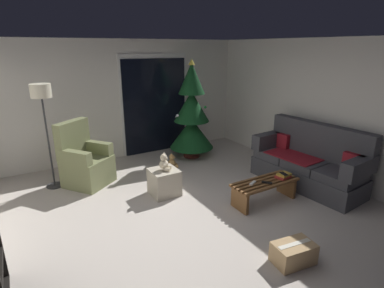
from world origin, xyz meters
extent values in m
plane|color=#BCB2A8|center=(0.00, 0.00, 0.00)|extent=(7.00, 7.00, 0.00)
cube|color=silver|center=(0.00, 3.06, 1.25)|extent=(5.72, 0.12, 2.50)
cube|color=silver|center=(2.86, 0.00, 1.25)|extent=(0.12, 6.00, 2.50)
cube|color=silver|center=(0.79, 2.99, 1.10)|extent=(1.60, 0.02, 2.20)
cube|color=black|center=(0.79, 2.97, 1.05)|extent=(1.50, 0.02, 2.10)
cube|color=#3D3D42|center=(2.25, -0.10, 0.17)|extent=(0.91, 1.95, 0.34)
cube|color=#3D3D42|center=(2.28, -0.72, 0.41)|extent=(0.72, 0.65, 0.14)
cube|color=#3D3D42|center=(2.23, -0.10, 0.41)|extent=(0.72, 0.65, 0.14)
cube|color=#3D3D42|center=(2.18, 0.52, 0.41)|extent=(0.72, 0.65, 0.14)
cube|color=#3D3D42|center=(2.55, -0.07, 0.78)|extent=(0.35, 1.91, 0.60)
cube|color=#3D3D42|center=(2.32, -0.96, 0.62)|extent=(0.77, 0.26, 0.28)
cube|color=#3D3D42|center=(2.18, 0.77, 0.62)|extent=(0.77, 0.26, 0.28)
cube|color=maroon|center=(2.19, 0.15, 0.49)|extent=(0.67, 0.94, 0.02)
cube|color=maroon|center=(2.46, -0.78, 0.62)|extent=(0.14, 0.33, 0.28)
cube|color=maroon|center=(2.35, 0.61, 0.62)|extent=(0.14, 0.33, 0.28)
cube|color=brown|center=(1.19, -0.36, 0.34)|extent=(1.10, 0.05, 0.04)
cube|color=brown|center=(1.19, -0.27, 0.34)|extent=(1.10, 0.05, 0.04)
cube|color=brown|center=(1.19, -0.18, 0.34)|extent=(1.10, 0.05, 0.04)
cube|color=brown|center=(1.19, -0.09, 0.34)|extent=(1.10, 0.05, 0.04)
cube|color=brown|center=(1.19, -0.01, 0.34)|extent=(1.10, 0.05, 0.04)
cube|color=brown|center=(0.70, -0.18, 0.16)|extent=(0.05, 0.36, 0.32)
cube|color=brown|center=(1.68, -0.18, 0.16)|extent=(0.05, 0.36, 0.32)
cube|color=silver|center=(0.97, -0.15, 0.37)|extent=(0.16, 0.10, 0.02)
cube|color=black|center=(1.16, -0.26, 0.37)|extent=(0.13, 0.15, 0.02)
cube|color=#A32D28|center=(1.52, -0.23, 0.38)|extent=(0.25, 0.20, 0.03)
cube|color=#B79333|center=(1.55, -0.23, 0.41)|extent=(0.22, 0.18, 0.03)
cube|color=black|center=(1.52, -0.25, 0.43)|extent=(0.10, 0.15, 0.01)
cylinder|color=#4C1E19|center=(1.28, 2.21, 0.05)|extent=(0.36, 0.36, 0.10)
cylinder|color=brown|center=(1.28, 2.21, 0.16)|extent=(0.08, 0.08, 0.12)
cone|color=#0F3819|center=(1.28, 2.21, 0.54)|extent=(0.96, 0.96, 0.65)
cone|color=#0F3819|center=(1.28, 2.21, 1.13)|extent=(0.76, 0.76, 0.65)
cone|color=#0F3819|center=(1.28, 2.21, 1.72)|extent=(0.56, 0.56, 0.65)
sphere|color=white|center=(0.96, 2.24, 0.96)|extent=(0.06, 0.06, 0.06)
sphere|color=blue|center=(1.30, 2.42, 1.46)|extent=(0.06, 0.06, 0.06)
sphere|color=red|center=(1.15, 2.37, 1.49)|extent=(0.06, 0.06, 0.06)
sphere|color=gold|center=(1.54, 2.55, 0.50)|extent=(0.06, 0.06, 0.06)
sphere|color=#1E8C33|center=(1.52, 2.04, 1.12)|extent=(0.06, 0.06, 0.06)
sphere|color=white|center=(1.28, 2.52, 1.01)|extent=(0.06, 0.06, 0.06)
sphere|color=blue|center=(1.17, 2.35, 1.59)|extent=(0.06, 0.06, 0.06)
sphere|color=#1E8C33|center=(1.48, 2.47, 0.95)|extent=(0.06, 0.06, 0.06)
sphere|color=white|center=(1.06, 2.47, 0.88)|extent=(0.06, 0.06, 0.06)
cone|color=#EAD14C|center=(1.28, 2.21, 2.05)|extent=(0.14, 0.14, 0.12)
cube|color=olive|center=(-1.02, 1.91, 0.16)|extent=(0.95, 0.95, 0.31)
cube|color=olive|center=(-1.02, 1.91, 0.40)|extent=(0.95, 0.95, 0.18)
cube|color=olive|center=(-1.18, 2.12, 0.81)|extent=(0.64, 0.53, 0.64)
cube|color=olive|center=(-0.78, 2.06, 0.60)|extent=(0.46, 0.55, 0.22)
cube|color=olive|center=(-1.23, 1.72, 0.60)|extent=(0.46, 0.55, 0.22)
cylinder|color=#2D2D30|center=(-1.57, 2.12, 0.01)|extent=(0.28, 0.28, 0.02)
cylinder|color=#2D2D30|center=(-1.57, 2.12, 0.80)|extent=(0.03, 0.03, 1.55)
cylinder|color=beige|center=(-1.57, 2.12, 1.67)|extent=(0.32, 0.32, 0.22)
cube|color=#B2A893|center=(-0.03, 0.87, 0.22)|extent=(0.44, 0.44, 0.43)
cylinder|color=beige|center=(0.04, 0.86, 0.46)|extent=(0.13, 0.12, 0.06)
cylinder|color=beige|center=(-0.02, 0.79, 0.46)|extent=(0.13, 0.12, 0.06)
sphere|color=beige|center=(-0.03, 0.87, 0.53)|extent=(0.15, 0.15, 0.15)
sphere|color=beige|center=(-0.03, 0.87, 0.65)|extent=(0.11, 0.11, 0.11)
sphere|color=#F4E5C1|center=(0.00, 0.83, 0.64)|extent=(0.04, 0.04, 0.04)
sphere|color=beige|center=(-0.01, 0.89, 0.70)|extent=(0.04, 0.04, 0.04)
sphere|color=beige|center=(-0.06, 0.84, 0.70)|extent=(0.04, 0.04, 0.04)
sphere|color=beige|center=(0.03, 0.91, 0.54)|extent=(0.06, 0.06, 0.06)
sphere|color=beige|center=(-0.06, 0.80, 0.54)|extent=(0.06, 0.06, 0.06)
cylinder|color=tan|center=(0.68, 1.88, 0.03)|extent=(0.12, 0.09, 0.06)
cylinder|color=tan|center=(0.65, 1.78, 0.03)|extent=(0.12, 0.09, 0.06)
sphere|color=tan|center=(0.61, 1.85, 0.10)|extent=(0.15, 0.15, 0.15)
sphere|color=tan|center=(0.61, 1.85, 0.22)|extent=(0.11, 0.11, 0.11)
sphere|color=tan|center=(0.65, 1.84, 0.21)|extent=(0.04, 0.04, 0.04)
sphere|color=tan|center=(0.61, 1.88, 0.27)|extent=(0.04, 0.04, 0.04)
sphere|color=tan|center=(0.60, 1.81, 0.27)|extent=(0.04, 0.04, 0.04)
sphere|color=tan|center=(0.64, 1.91, 0.11)|extent=(0.06, 0.06, 0.06)
sphere|color=tan|center=(0.61, 1.77, 0.11)|extent=(0.06, 0.06, 0.06)
cube|color=tan|center=(0.49, -1.40, 0.12)|extent=(0.50, 0.35, 0.24)
cube|color=beige|center=(0.49, -1.40, 0.24)|extent=(0.43, 0.12, 0.00)
camera|label=1|loc=(-1.98, -3.31, 2.35)|focal=28.48mm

